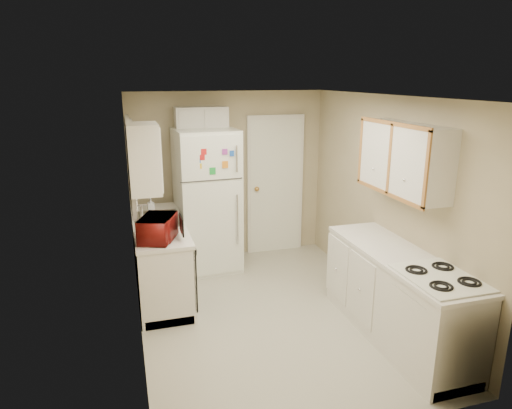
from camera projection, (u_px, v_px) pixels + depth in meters
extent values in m
plane|color=beige|center=(268.00, 313.00, 5.17)|extent=(3.80, 3.80, 0.00)
plane|color=white|center=(270.00, 96.00, 4.52)|extent=(3.80, 3.80, 0.00)
plane|color=tan|center=(133.00, 224.00, 4.46)|extent=(3.80, 3.80, 0.00)
plane|color=tan|center=(385.00, 202.00, 5.22)|extent=(3.80, 3.80, 0.00)
plane|color=tan|center=(229.00, 176.00, 6.60)|extent=(2.80, 2.80, 0.00)
plane|color=tan|center=(356.00, 289.00, 3.09)|extent=(2.80, 2.80, 0.00)
cube|color=silver|center=(161.00, 258.00, 5.58)|extent=(0.60, 1.80, 0.90)
cube|color=black|center=(192.00, 272.00, 5.09)|extent=(0.03, 0.58, 0.72)
cube|color=gray|center=(158.00, 222.00, 5.60)|extent=(0.54, 0.74, 0.16)
imported|color=maroon|center=(158.00, 227.00, 4.84)|extent=(0.54, 0.42, 0.32)
imported|color=silver|center=(151.00, 205.00, 5.86)|extent=(0.09, 0.09, 0.19)
cube|color=silver|center=(131.00, 164.00, 5.33)|extent=(0.10, 0.98, 1.08)
cube|color=silver|center=(144.00, 159.00, 4.54)|extent=(0.30, 0.45, 0.70)
cube|color=white|center=(207.00, 200.00, 6.19)|extent=(0.84, 0.81, 1.93)
cube|color=silver|center=(201.00, 122.00, 6.13)|extent=(0.70, 0.30, 0.40)
cube|color=white|center=(275.00, 186.00, 6.80)|extent=(0.86, 0.06, 2.08)
cube|color=silver|center=(397.00, 296.00, 4.61)|extent=(0.60, 2.00, 0.90)
cube|color=white|center=(436.00, 323.00, 4.09)|extent=(0.62, 0.76, 0.92)
cube|color=silver|center=(404.00, 158.00, 4.56)|extent=(0.30, 1.20, 0.70)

